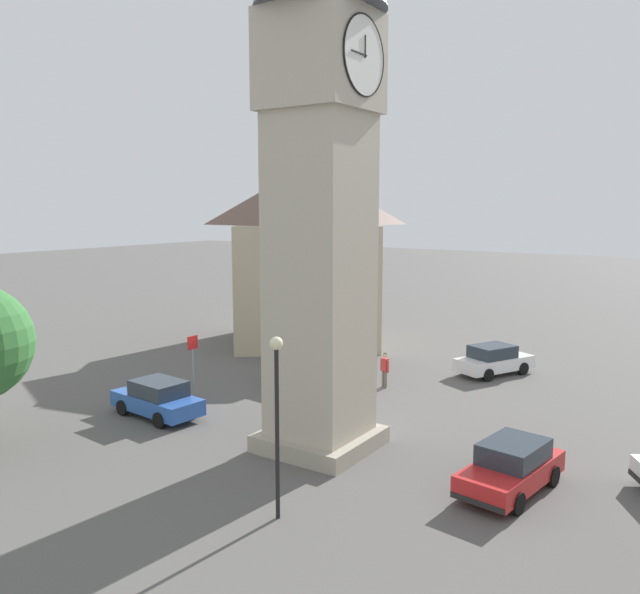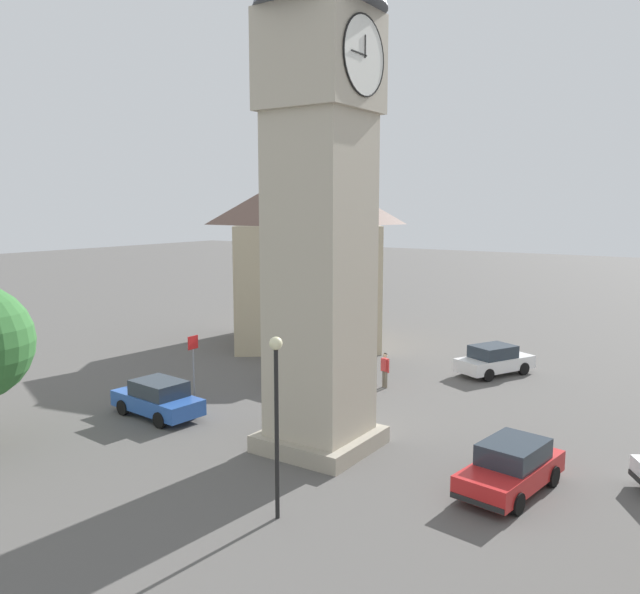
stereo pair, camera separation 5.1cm
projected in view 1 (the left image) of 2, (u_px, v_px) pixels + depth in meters
ground_plane at (320, 447)px, 22.85m from camera, size 200.00×200.00×0.00m
clock_tower at (320, 90)px, 21.10m from camera, size 4.43×4.43×21.14m
car_blue_kerb at (306, 371)px, 30.36m from camera, size 2.17×4.30×1.53m
car_silver_kerb at (494, 360)px, 32.61m from camera, size 4.45×3.31×1.53m
car_red_corner at (511, 467)px, 19.23m from camera, size 4.33×2.27×1.53m
car_black_far at (157, 399)px, 26.06m from camera, size 2.10×4.27×1.53m
pedestrian at (385, 367)px, 30.19m from camera, size 0.33×0.53×1.69m
building_terrace_right at (306, 254)px, 39.78m from camera, size 11.96×12.09×10.97m
lamp_post at (277, 399)px, 17.17m from camera, size 0.36×0.36×5.11m
road_sign at (193, 356)px, 28.62m from camera, size 0.60×0.07×2.80m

